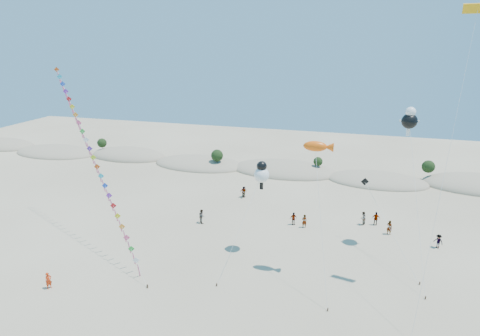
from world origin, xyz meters
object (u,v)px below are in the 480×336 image
(fish_kite, at_px, (319,147))
(flyer_foreground, at_px, (49,281))
(parafoil_kite, at_px, (477,16))
(kite_train, at_px, (92,155))

(fish_kite, relative_size, flyer_foreground, 8.08)
(fish_kite, bearing_deg, parafoil_kite, 5.76)
(fish_kite, xyz_separation_m, parafoil_kite, (11.68, 1.18, 11.33))
(fish_kite, xyz_separation_m, flyer_foreground, (-23.50, -10.26, -12.15))
(parafoil_kite, height_order, flyer_foreground, parafoil_kite)
(parafoil_kite, bearing_deg, flyer_foreground, -161.98)
(kite_train, relative_size, fish_kite, 1.46)
(fish_kite, distance_m, parafoil_kite, 16.31)
(kite_train, height_order, flyer_foreground, kite_train)
(kite_train, relative_size, parafoil_kite, 0.78)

